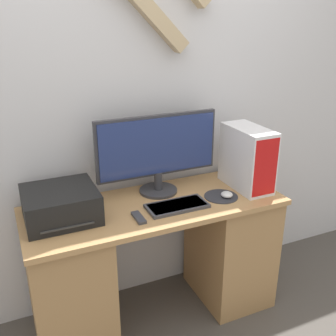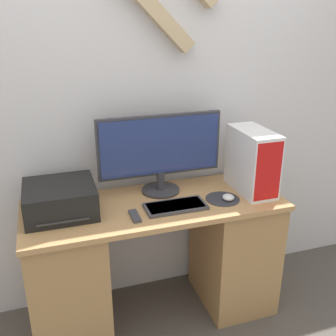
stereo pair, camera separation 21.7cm
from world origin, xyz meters
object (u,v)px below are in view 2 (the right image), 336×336
at_px(monitor, 160,149).
at_px(mouse, 228,197).
at_px(remote_control, 135,216).
at_px(printer, 60,199).
at_px(computer_tower, 252,161).
at_px(keyboard, 175,206).

distance_m(monitor, mouse, 0.48).
height_order(monitor, remote_control, monitor).
bearing_deg(monitor, remote_control, -129.46).
bearing_deg(printer, computer_tower, -3.02).
xyz_separation_m(monitor, mouse, (0.33, -0.24, -0.25)).
bearing_deg(monitor, keyboard, -86.58).
bearing_deg(monitor, mouse, -36.36).
distance_m(mouse, remote_control, 0.56).
height_order(keyboard, mouse, mouse).
relative_size(keyboard, printer, 0.92).
distance_m(keyboard, mouse, 0.32).
distance_m(mouse, printer, 0.94).
bearing_deg(mouse, keyboard, 178.71).
relative_size(monitor, mouse, 10.34).
height_order(keyboard, remote_control, keyboard).
relative_size(monitor, remote_control, 5.62).
distance_m(keyboard, computer_tower, 0.54).
bearing_deg(keyboard, monitor, 93.42).
xyz_separation_m(computer_tower, printer, (-1.11, 0.06, -0.11)).
distance_m(keyboard, remote_control, 0.24).
bearing_deg(mouse, computer_tower, 24.75).
relative_size(monitor, computer_tower, 1.95).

